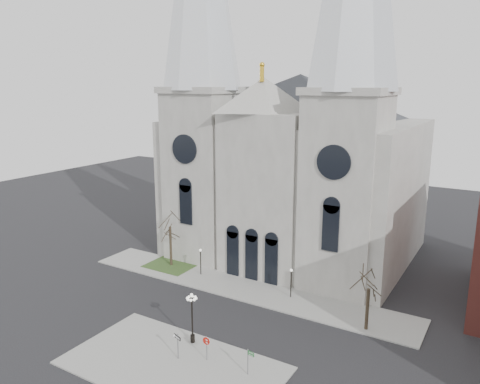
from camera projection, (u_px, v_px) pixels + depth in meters
The scene contains 13 objects.
ground at pixel (181, 330), 44.28m from camera, with size 160.00×160.00×0.00m, color black.
sidewalk_near at pixel (173, 365), 38.59m from camera, with size 18.00×10.00×0.14m, color gray.
sidewalk_far at pixel (241, 287), 53.45m from camera, with size 40.00×6.00×0.14m, color gray.
grass_patch at pixel (171, 265), 59.81m from camera, with size 6.00×5.00×0.18m, color #344F22.
cathedral at pixel (289, 118), 59.18m from camera, with size 33.00×26.66×54.00m.
tree_left at pixel (170, 224), 58.56m from camera, with size 3.20×3.20×7.50m.
tree_right at pixel (369, 286), 43.25m from camera, with size 3.20×3.20×6.00m.
ped_lamp_left at pixel (201, 257), 56.37m from camera, with size 0.32×0.32×3.26m.
ped_lamp_right at pixel (291, 278), 50.34m from camera, with size 0.32×0.32×3.26m.
stop_sign at pixel (207, 343), 38.88m from camera, with size 0.74×0.29×2.17m.
globe_lamp at pixel (192, 312), 41.27m from camera, with size 1.27×1.27×4.73m.
one_way_sign at pixel (178, 342), 39.12m from camera, with size 0.94×0.37×2.25m.
street_name_sign at pixel (249, 360), 36.97m from camera, with size 0.70×0.19×2.22m.
Camera 1 is at (25.50, -31.55, 22.75)m, focal length 35.00 mm.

